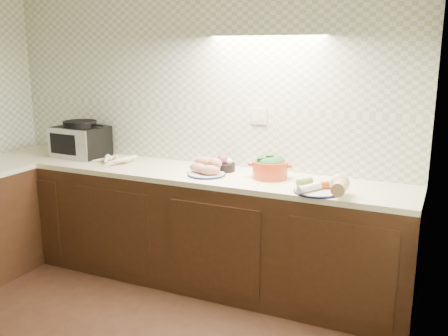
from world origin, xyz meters
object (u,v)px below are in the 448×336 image
at_px(sweet_potato_plate, 207,168).
at_px(dutch_oven, 270,167).
at_px(parsnip_pile, 116,160).
at_px(veg_plate, 328,186).
at_px(toaster_oven, 81,140).
at_px(onion_bowl, 224,165).

relative_size(sweet_potato_plate, dutch_oven, 0.91).
xyz_separation_m(parsnip_pile, veg_plate, (1.80, -0.14, 0.02)).
relative_size(parsnip_pile, sweet_potato_plate, 1.12).
height_order(toaster_oven, sweet_potato_plate, toaster_oven).
xyz_separation_m(toaster_oven, dutch_oven, (1.78, -0.03, -0.06)).
height_order(parsnip_pile, onion_bowl, onion_bowl).
bearing_deg(onion_bowl, dutch_oven, -8.96).
relative_size(toaster_oven, veg_plate, 1.20).
distance_m(parsnip_pile, veg_plate, 1.81).
bearing_deg(sweet_potato_plate, onion_bowl, 70.27).
xyz_separation_m(parsnip_pile, dutch_oven, (1.32, 0.08, 0.06)).
bearing_deg(onion_bowl, parsnip_pile, -171.27).
relative_size(toaster_oven, dutch_oven, 1.41).
bearing_deg(veg_plate, sweet_potato_plate, 173.19).
xyz_separation_m(dutch_oven, veg_plate, (0.48, -0.22, -0.04)).
bearing_deg(veg_plate, dutch_oven, 155.28).
relative_size(sweet_potato_plate, veg_plate, 0.77).
bearing_deg(sweet_potato_plate, veg_plate, -6.81).
bearing_deg(onion_bowl, toaster_oven, -178.74).
xyz_separation_m(parsnip_pile, sweet_potato_plate, (0.86, -0.03, 0.02)).
xyz_separation_m(onion_bowl, veg_plate, (0.88, -0.28, 0.00)).
relative_size(onion_bowl, dutch_oven, 0.52).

